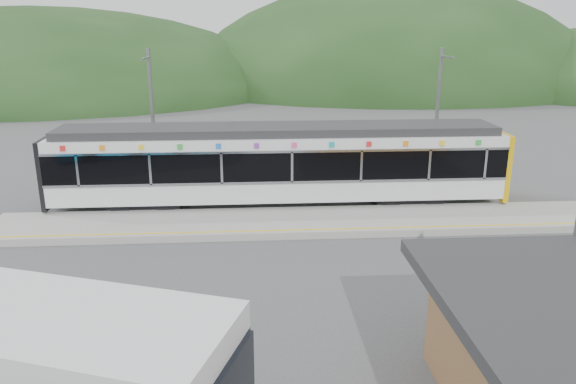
{
  "coord_description": "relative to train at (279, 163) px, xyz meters",
  "views": [
    {
      "loc": [
        -2.28,
        -18.69,
        8.19
      ],
      "look_at": [
        -0.96,
        1.0,
        2.18
      ],
      "focal_mm": 35.0,
      "sensor_mm": 36.0,
      "label": 1
    }
  ],
  "objects": [
    {
      "name": "yellow_line",
      "position": [
        1.04,
        -4.0,
        -1.76
      ],
      "size": [
        26.0,
        0.1,
        0.01
      ],
      "primitive_type": "cube",
      "color": "yellow",
      "rests_on": "platform"
    },
    {
      "name": "train",
      "position": [
        0.0,
        0.0,
        0.0
      ],
      "size": [
        20.44,
        3.01,
        3.74
      ],
      "color": "black",
      "rests_on": "ground"
    },
    {
      "name": "ground",
      "position": [
        1.04,
        -6.0,
        -2.06
      ],
      "size": [
        120.0,
        120.0,
        0.0
      ],
      "primitive_type": "plane",
      "color": "#4C4C4F",
      "rests_on": "ground"
    },
    {
      "name": "platform",
      "position": [
        1.04,
        -2.7,
        -1.91
      ],
      "size": [
        26.0,
        3.2,
        0.3
      ],
      "primitive_type": "cube",
      "color": "#9E9E99",
      "rests_on": "ground"
    },
    {
      "name": "catenary_mast_west",
      "position": [
        -5.96,
        2.56,
        1.58
      ],
      "size": [
        0.18,
        1.8,
        7.0
      ],
      "color": "slate",
      "rests_on": "ground"
    },
    {
      "name": "hills",
      "position": [
        7.23,
        -0.71,
        -2.06
      ],
      "size": [
        146.0,
        149.0,
        26.0
      ],
      "color": "#1E3D19",
      "rests_on": "ground"
    },
    {
      "name": "catenary_mast_east",
      "position": [
        8.04,
        2.56,
        1.58
      ],
      "size": [
        0.18,
        1.8,
        7.0
      ],
      "color": "slate",
      "rests_on": "ground"
    }
  ]
}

